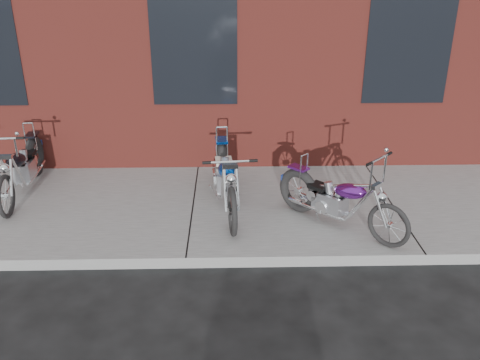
{
  "coord_description": "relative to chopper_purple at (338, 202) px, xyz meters",
  "views": [
    {
      "loc": [
        0.54,
        -5.38,
        3.53
      ],
      "look_at": [
        0.69,
        0.8,
        0.85
      ],
      "focal_mm": 38.0,
      "sensor_mm": 36.0,
      "label": 1
    }
  ],
  "objects": [
    {
      "name": "chopper_third",
      "position": [
        -4.68,
        1.22,
        0.02
      ],
      "size": [
        0.53,
        2.19,
        1.11
      ],
      "rotation": [
        0.0,
        0.0,
        -1.5
      ],
      "color": "black",
      "rests_on": "sidewalk"
    },
    {
      "name": "chopper_blue",
      "position": [
        -1.51,
        0.69,
        0.05
      ],
      "size": [
        0.57,
        2.33,
        1.01
      ],
      "rotation": [
        0.0,
        0.0,
        -1.48
      ],
      "color": "black",
      "rests_on": "sidewalk"
    },
    {
      "name": "ground",
      "position": [
        -2.01,
        -0.78,
        -0.52
      ],
      "size": [
        120.0,
        120.0,
        0.0
      ],
      "primitive_type": "plane",
      "color": "#252526",
      "rests_on": "ground"
    },
    {
      "name": "sidewalk",
      "position": [
        -2.01,
        0.72,
        -0.45
      ],
      "size": [
        22.0,
        3.0,
        0.15
      ],
      "primitive_type": "cube",
      "color": "slate",
      "rests_on": "ground"
    },
    {
      "name": "chopper_purple",
      "position": [
        0.0,
        0.0,
        0.0
      ],
      "size": [
        1.52,
        1.54,
        1.16
      ],
      "rotation": [
        0.0,
        0.0,
        -0.79
      ],
      "color": "black",
      "rests_on": "sidewalk"
    }
  ]
}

